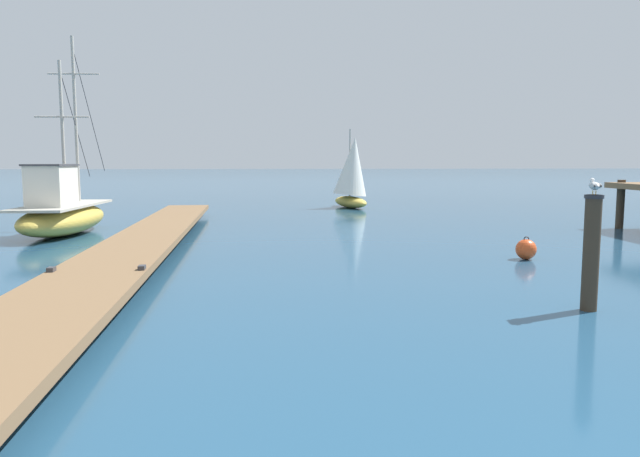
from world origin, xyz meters
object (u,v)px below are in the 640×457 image
at_px(fishing_boat_2, 62,212).
at_px(distant_sailboat, 352,173).
at_px(mooring_buoy, 526,249).
at_px(perched_seagull, 595,186).
at_px(mooring_piling, 591,251).

height_order(fishing_boat_2, distant_sailboat, fishing_boat_2).
bearing_deg(distant_sailboat, mooring_buoy, -84.12).
bearing_deg(distant_sailboat, fishing_boat_2, -137.40).
xyz_separation_m(fishing_boat_2, perched_seagull, (11.92, -11.39, 1.29)).
xyz_separation_m(fishing_boat_2, mooring_piling, (11.92, -11.38, 0.23)).
xyz_separation_m(fishing_boat_2, distant_sailboat, (11.43, 10.52, 1.06)).
xyz_separation_m(perched_seagull, distant_sailboat, (-0.48, 21.90, -0.23)).
relative_size(perched_seagull, distant_sailboat, 0.09).
bearing_deg(perched_seagull, mooring_piling, 79.28).
bearing_deg(mooring_piling, fishing_boat_2, 136.33).
distance_m(perched_seagull, mooring_buoy, 5.46).
height_order(mooring_piling, perched_seagull, perched_seagull).
height_order(perched_seagull, distant_sailboat, distant_sailboat).
relative_size(fishing_boat_2, perched_seagull, 19.74).
bearing_deg(mooring_buoy, fishing_boat_2, 154.15).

